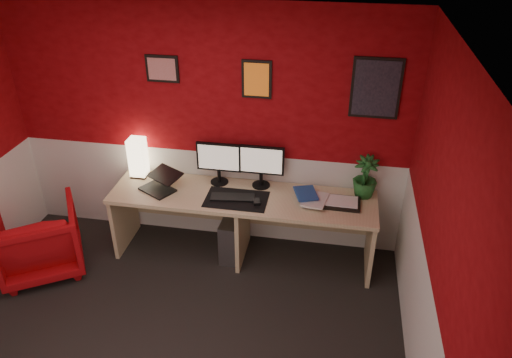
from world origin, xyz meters
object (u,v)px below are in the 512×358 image
(potted_plant, at_px, (365,177))
(monitor_left, at_px, (218,157))
(laptop, at_px, (157,181))
(pc_tower, at_px, (233,236))
(desk, at_px, (243,226))
(shoji_lamp, at_px, (138,158))
(armchair, at_px, (39,240))
(monitor_right, at_px, (261,160))
(zen_tray, at_px, (341,203))

(potted_plant, bearing_deg, monitor_left, 179.88)
(laptop, bearing_deg, pc_tower, 34.32)
(desk, relative_size, shoji_lamp, 6.50)
(shoji_lamp, xyz_separation_m, pc_tower, (1.03, -0.20, -0.70))
(shoji_lamp, xyz_separation_m, potted_plant, (2.29, -0.00, 0.01))
(pc_tower, height_order, armchair, armchair)
(desk, relative_size, monitor_right, 4.48)
(potted_plant, xyz_separation_m, pc_tower, (-1.26, -0.20, -0.71))
(potted_plant, height_order, pc_tower, potted_plant)
(monitor_left, height_order, potted_plant, monitor_left)
(shoji_lamp, bearing_deg, monitor_left, 0.15)
(potted_plant, distance_m, pc_tower, 1.46)
(desk, relative_size, armchair, 3.39)
(shoji_lamp, distance_m, zen_tray, 2.10)
(monitor_right, height_order, zen_tray, monitor_right)
(shoji_lamp, relative_size, zen_tray, 1.14)
(shoji_lamp, relative_size, laptop, 1.21)
(laptop, distance_m, armchair, 1.29)
(shoji_lamp, distance_m, monitor_right, 1.28)
(monitor_right, xyz_separation_m, potted_plant, (1.01, -0.01, -0.08))
(zen_tray, distance_m, pc_tower, 1.18)
(pc_tower, bearing_deg, potted_plant, 11.31)
(monitor_left, relative_size, armchair, 0.76)
(desk, xyz_separation_m, laptop, (-0.85, -0.05, 0.47))
(monitor_right, distance_m, potted_plant, 1.01)
(zen_tray, bearing_deg, armchair, -169.08)
(desk, distance_m, zen_tray, 1.03)
(laptop, relative_size, monitor_right, 0.57)
(zen_tray, bearing_deg, shoji_lamp, 174.65)
(armchair, bearing_deg, shoji_lamp, -168.37)
(desk, xyz_separation_m, monitor_right, (0.15, 0.22, 0.66))
(shoji_lamp, relative_size, armchair, 0.52)
(zen_tray, relative_size, potted_plant, 0.84)
(pc_tower, bearing_deg, armchair, -160.94)
(shoji_lamp, bearing_deg, armchair, -136.80)
(laptop, distance_m, potted_plant, 2.03)
(monitor_left, bearing_deg, potted_plant, -0.12)
(armchair, bearing_deg, potted_plant, 162.10)
(monitor_left, bearing_deg, zen_tray, -9.09)
(monitor_right, xyz_separation_m, pc_tower, (-0.25, -0.21, -0.80))
(desk, bearing_deg, monitor_right, 55.54)
(laptop, xyz_separation_m, pc_tower, (0.75, 0.05, -0.61))
(potted_plant, bearing_deg, monitor_right, 179.36)
(desk, bearing_deg, zen_tray, 0.75)
(shoji_lamp, bearing_deg, potted_plant, -0.02)
(laptop, bearing_deg, desk, 33.38)
(desk, distance_m, monitor_left, 0.74)
(shoji_lamp, xyz_separation_m, monitor_right, (1.28, 0.01, 0.09))
(laptop, xyz_separation_m, armchair, (-1.08, -0.50, -0.49))
(desk, relative_size, laptop, 7.88)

